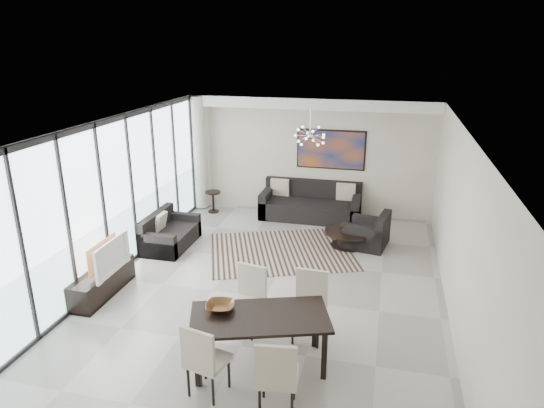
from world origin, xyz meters
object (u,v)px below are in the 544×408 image
(coffee_table, at_px, (348,237))
(tv_console, at_px, (103,282))
(television, at_px, (107,256))
(dining_table, at_px, (260,321))
(sofa_main, at_px, (311,206))

(coffee_table, relative_size, tv_console, 0.68)
(coffee_table, bearing_deg, television, -140.46)
(tv_console, height_order, dining_table, dining_table)
(coffee_table, xyz_separation_m, dining_table, (-0.78, -4.29, 0.47))
(coffee_table, bearing_deg, tv_console, -141.80)
(coffee_table, bearing_deg, sofa_main, 124.41)
(dining_table, bearing_deg, coffee_table, 79.69)
(sofa_main, xyz_separation_m, tv_console, (-2.86, -4.64, -0.07))
(television, distance_m, dining_table, 3.21)
(tv_console, bearing_deg, dining_table, -20.97)
(coffee_table, distance_m, sofa_main, 1.88)
(sofa_main, height_order, tv_console, sofa_main)
(television, xyz_separation_m, dining_table, (2.98, -1.19, -0.08))
(coffee_table, relative_size, television, 1.00)
(sofa_main, relative_size, dining_table, 1.20)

